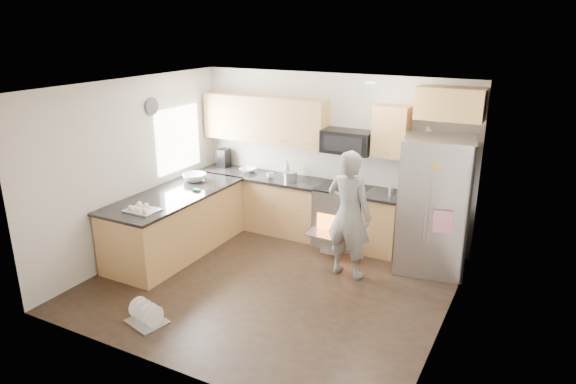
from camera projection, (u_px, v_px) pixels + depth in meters
The scene contains 8 objects.
ground at pixel (269, 284), 6.86m from camera, with size 4.50×4.50×0.00m, color black.
room_shell at pixel (266, 162), 6.36m from camera, with size 4.54×4.04×2.62m.
back_cabinet_run at pixel (291, 176), 8.28m from camera, with size 4.45×0.64×2.50m.
peninsula at pixel (176, 223), 7.69m from camera, with size 0.96×2.36×1.04m.
stove_range at pixel (343, 203), 7.91m from camera, with size 0.76×0.97×1.79m.
refrigerator at pixel (434, 206), 6.99m from camera, with size 1.03×0.86×1.89m.
person at pixel (349, 215), 6.84m from camera, with size 0.64×0.42×1.77m, color gray.
dish_rack at pixel (147, 317), 5.94m from camera, with size 0.52×0.45×0.28m.
Camera 1 is at (3.07, -5.30, 3.33)m, focal length 32.00 mm.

